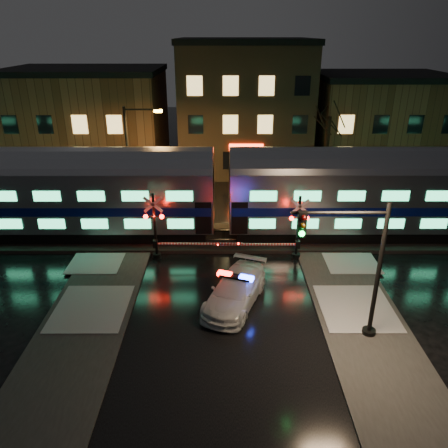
{
  "coord_description": "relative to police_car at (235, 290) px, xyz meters",
  "views": [
    {
      "loc": [
        -0.02,
        -20.9,
        12.54
      ],
      "look_at": [
        0.02,
        2.5,
        2.2
      ],
      "focal_mm": 35.0,
      "sensor_mm": 36.0,
      "label": 1
    }
  ],
  "objects": [
    {
      "name": "streetlight",
      "position": [
        -6.99,
        11.42,
        3.82
      ],
      "size": [
        2.66,
        0.28,
        7.95
      ],
      "color": "black",
      "rests_on": "ground"
    },
    {
      "name": "sidewalk_right",
      "position": [
        5.93,
        -3.58,
        -0.7
      ],
      "size": [
        4.0,
        20.0,
        0.12
      ],
      "primitive_type": "cube",
      "color": "#2D2D2D",
      "rests_on": "ground"
    },
    {
      "name": "building_left",
      "position": [
        -13.57,
        24.42,
        3.74
      ],
      "size": [
        14.0,
        10.0,
        9.0
      ],
      "primitive_type": "cube",
      "color": "brown",
      "rests_on": "ground"
    },
    {
      "name": "traffic_light",
      "position": [
        4.94,
        -2.58,
        2.65
      ],
      "size": [
        4.14,
        0.73,
        6.41
      ],
      "rotation": [
        0.0,
        0.0,
        0.23
      ],
      "color": "black",
      "rests_on": "ground"
    },
    {
      "name": "building_right",
      "position": [
        14.43,
        24.42,
        3.49
      ],
      "size": [
        12.0,
        10.0,
        8.5
      ],
      "primitive_type": "cube",
      "color": "brown",
      "rests_on": "ground"
    },
    {
      "name": "train",
      "position": [
        -0.7,
        7.41,
        2.62
      ],
      "size": [
        51.0,
        3.12,
        5.92
      ],
      "color": "black",
      "rests_on": "ballast"
    },
    {
      "name": "crossing_signal_left",
      "position": [
        -4.24,
        4.72,
        0.95
      ],
      "size": [
        5.83,
        0.66,
        4.13
      ],
      "color": "black",
      "rests_on": "ground"
    },
    {
      "name": "sidewalk_left",
      "position": [
        -7.07,
        -3.58,
        -0.7
      ],
      "size": [
        4.0,
        20.0,
        0.12
      ],
      "primitive_type": "cube",
      "color": "#2D2D2D",
      "rests_on": "ground"
    },
    {
      "name": "ground",
      "position": [
        -0.57,
        2.42,
        -0.76
      ],
      "size": [
        120.0,
        120.0,
        0.0
      ],
      "primitive_type": "plane",
      "color": "black",
      "rests_on": "ground"
    },
    {
      "name": "police_car",
      "position": [
        0.0,
        0.0,
        0.0
      ],
      "size": [
        3.81,
        5.61,
        1.68
      ],
      "rotation": [
        0.0,
        0.0,
        -0.36
      ],
      "color": "silver",
      "rests_on": "ground"
    },
    {
      "name": "building_mid",
      "position": [
        1.43,
        24.92,
        4.99
      ],
      "size": [
        12.0,
        11.0,
        11.5
      ],
      "primitive_type": "cube",
      "color": "brown",
      "rests_on": "ground"
    },
    {
      "name": "crossing_signal_right",
      "position": [
        3.44,
        4.72,
        0.88
      ],
      "size": [
        5.6,
        0.65,
        3.97
      ],
      "color": "black",
      "rests_on": "ground"
    },
    {
      "name": "ballast",
      "position": [
        -0.57,
        7.42,
        -0.64
      ],
      "size": [
        90.0,
        4.2,
        0.24
      ],
      "primitive_type": "cube",
      "color": "black",
      "rests_on": "ground"
    }
  ]
}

